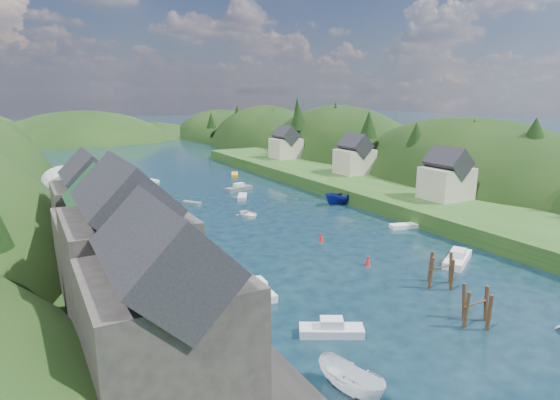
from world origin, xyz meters
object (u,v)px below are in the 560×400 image
channel_buoy_near (368,261)px  piling_cluster_near (476,310)px  channel_buoy_far (321,238)px  piling_cluster_far (441,273)px

channel_buoy_near → piling_cluster_near: bearing=-93.8°
channel_buoy_near → channel_buoy_far: bearing=88.4°
piling_cluster_near → piling_cluster_far: (3.69, 7.16, 0.04)m
piling_cluster_near → piling_cluster_far: 8.06m
piling_cluster_near → channel_buoy_far: bearing=87.0°
piling_cluster_far → channel_buoy_far: piling_cluster_far is taller
piling_cluster_near → piling_cluster_far: size_ratio=0.98×
piling_cluster_near → channel_buoy_near: size_ratio=3.43×
piling_cluster_near → channel_buoy_far: (1.30, 24.96, -0.84)m
channel_buoy_far → piling_cluster_near: bearing=-93.0°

